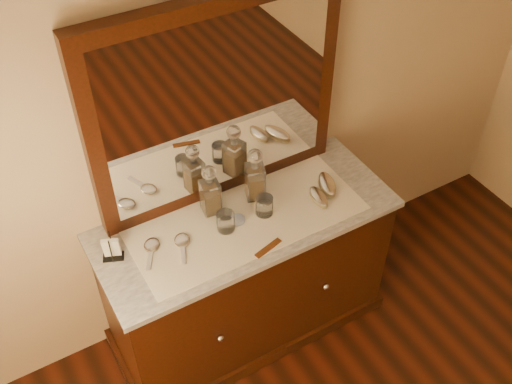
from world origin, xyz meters
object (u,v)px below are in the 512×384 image
(decanter_left, at_px, (210,194))
(decanter_right, at_px, (255,179))
(hand_mirror_outer, at_px, (151,248))
(hand_mirror_inner, at_px, (182,243))
(pin_dish, at_px, (238,220))
(brush_far, at_px, (327,185))
(mirror_frame, at_px, (217,104))
(dresser_cabinet, at_px, (246,276))
(comb, at_px, (268,248))
(napkin_rack, at_px, (112,249))
(brush_near, at_px, (319,197))

(decanter_left, bearing_deg, decanter_right, -4.40)
(decanter_left, height_order, hand_mirror_outer, decanter_left)
(hand_mirror_inner, bearing_deg, decanter_right, 13.69)
(pin_dish, distance_m, decanter_left, 0.17)
(decanter_right, relative_size, brush_far, 1.56)
(mirror_frame, height_order, decanter_left, mirror_frame)
(decanter_left, bearing_deg, hand_mirror_outer, -166.36)
(dresser_cabinet, height_order, comb, comb)
(brush_far, bearing_deg, hand_mirror_inner, 178.13)
(mirror_frame, height_order, napkin_rack, mirror_frame)
(comb, bearing_deg, brush_near, 6.84)
(mirror_frame, bearing_deg, decanter_right, -51.78)
(hand_mirror_outer, height_order, hand_mirror_inner, same)
(hand_mirror_outer, xyz_separation_m, hand_mirror_inner, (0.13, -0.04, -0.00))
(brush_near, relative_size, brush_far, 0.83)
(mirror_frame, xyz_separation_m, decanter_right, (0.11, -0.14, -0.39))
(brush_far, bearing_deg, comb, -157.02)
(mirror_frame, xyz_separation_m, decanter_left, (-0.12, -0.12, -0.39))
(decanter_right, bearing_deg, brush_far, -21.59)
(hand_mirror_outer, bearing_deg, decanter_left, 13.64)
(mirror_frame, bearing_deg, hand_mirror_inner, -142.64)
(napkin_rack, bearing_deg, brush_near, -9.30)
(pin_dish, distance_m, brush_near, 0.41)
(dresser_cabinet, bearing_deg, brush_far, -3.74)
(hand_mirror_outer, distance_m, hand_mirror_inner, 0.14)
(mirror_frame, bearing_deg, brush_far, -31.62)
(mirror_frame, distance_m, hand_mirror_outer, 0.70)
(mirror_frame, xyz_separation_m, hand_mirror_inner, (-0.33, -0.25, -0.49))
(comb, height_order, decanter_right, decanter_right)
(pin_dish, height_order, hand_mirror_inner, hand_mirror_inner)
(pin_dish, relative_size, hand_mirror_inner, 0.38)
(mirror_frame, height_order, pin_dish, mirror_frame)
(pin_dish, relative_size, decanter_left, 0.26)
(hand_mirror_inner, bearing_deg, decanter_left, 30.75)
(hand_mirror_outer, bearing_deg, decanter_right, 6.52)
(dresser_cabinet, bearing_deg, decanter_left, 134.17)
(dresser_cabinet, xyz_separation_m, mirror_frame, (0.00, 0.25, 0.94))
(decanter_left, relative_size, brush_near, 1.77)
(dresser_cabinet, height_order, brush_far, brush_far)
(pin_dish, relative_size, comb, 0.50)
(decanter_left, bearing_deg, mirror_frame, 46.80)
(mirror_frame, distance_m, pin_dish, 0.55)
(dresser_cabinet, relative_size, comb, 9.63)
(pin_dish, xyz_separation_m, hand_mirror_outer, (-0.42, 0.04, 0.00))
(napkin_rack, height_order, decanter_right, decanter_right)
(comb, relative_size, brush_near, 0.94)
(comb, bearing_deg, hand_mirror_outer, 136.00)
(brush_far, xyz_separation_m, hand_mirror_inner, (-0.77, 0.03, -0.02))
(decanter_right, bearing_deg, hand_mirror_outer, -173.48)
(napkin_rack, relative_size, brush_near, 0.89)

